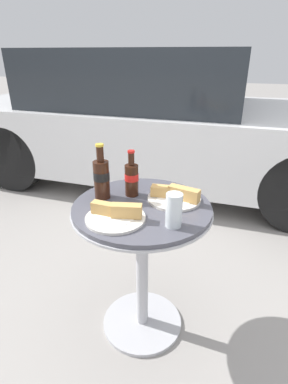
# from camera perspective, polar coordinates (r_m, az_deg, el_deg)

# --- Properties ---
(ground_plane) EXTENTS (30.00, 30.00, 0.00)m
(ground_plane) POSITION_cam_1_polar(r_m,az_deg,el_deg) (1.79, -0.33, -23.60)
(ground_plane) COLOR gray
(bistro_table) EXTENTS (0.63, 0.63, 0.73)m
(bistro_table) POSITION_cam_1_polar(r_m,az_deg,el_deg) (1.44, -0.38, -9.74)
(bistro_table) COLOR #B7B7BC
(bistro_table) RESTS_ON ground_plane
(cola_bottle_left) EXTENTS (0.07, 0.07, 0.22)m
(cola_bottle_left) POSITION_cam_1_polar(r_m,az_deg,el_deg) (1.39, -2.38, 2.66)
(cola_bottle_left) COLOR #33190F
(cola_bottle_left) RESTS_ON bistro_table
(cola_bottle_right) EXTENTS (0.07, 0.07, 0.26)m
(cola_bottle_right) POSITION_cam_1_polar(r_m,az_deg,el_deg) (1.38, -8.09, 2.80)
(cola_bottle_right) COLOR #33190F
(cola_bottle_right) RESTS_ON bistro_table
(drinking_glass) EXTENTS (0.07, 0.07, 0.14)m
(drinking_glass) POSITION_cam_1_polar(r_m,az_deg,el_deg) (1.15, 5.70, -3.73)
(drinking_glass) COLOR #C68923
(drinking_glass) RESTS_ON bistro_table
(lunch_plate_near) EXTENTS (0.24, 0.24, 0.07)m
(lunch_plate_near) POSITION_cam_1_polar(r_m,az_deg,el_deg) (1.37, 5.85, -0.75)
(lunch_plate_near) COLOR silver
(lunch_plate_near) RESTS_ON bistro_table
(lunch_plate_far) EXTENTS (0.25, 0.25, 0.07)m
(lunch_plate_far) POSITION_cam_1_polar(r_m,az_deg,el_deg) (1.22, -5.31, -4.33)
(lunch_plate_far) COLOR silver
(lunch_plate_far) RESTS_ON bistro_table
(parked_car) EXTENTS (4.46, 1.81, 1.38)m
(parked_car) POSITION_cam_1_polar(r_m,az_deg,el_deg) (3.43, 2.33, 13.36)
(parked_car) COLOR silver
(parked_car) RESTS_ON ground_plane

